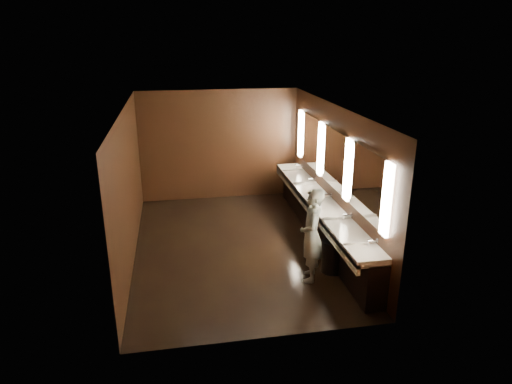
# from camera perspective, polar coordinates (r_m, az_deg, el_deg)

# --- Properties ---
(floor) EXTENTS (6.00, 6.00, 0.00)m
(floor) POSITION_cam_1_polar(r_m,az_deg,el_deg) (9.36, -2.52, -6.78)
(floor) COLOR black
(floor) RESTS_ON ground
(ceiling) EXTENTS (4.00, 6.00, 0.02)m
(ceiling) POSITION_cam_1_polar(r_m,az_deg,el_deg) (8.51, -2.80, 10.40)
(ceiling) COLOR #2D2D2B
(ceiling) RESTS_ON wall_back
(wall_back) EXTENTS (4.00, 0.02, 2.80)m
(wall_back) POSITION_cam_1_polar(r_m,az_deg,el_deg) (11.71, -4.65, 5.84)
(wall_back) COLOR black
(wall_back) RESTS_ON floor
(wall_front) EXTENTS (4.00, 0.02, 2.80)m
(wall_front) POSITION_cam_1_polar(r_m,az_deg,el_deg) (6.09, 1.19, -7.18)
(wall_front) COLOR black
(wall_front) RESTS_ON floor
(wall_left) EXTENTS (0.02, 6.00, 2.80)m
(wall_left) POSITION_cam_1_polar(r_m,az_deg,el_deg) (8.81, -15.65, 0.63)
(wall_left) COLOR black
(wall_left) RESTS_ON floor
(wall_right) EXTENTS (0.02, 6.00, 2.80)m
(wall_right) POSITION_cam_1_polar(r_m,az_deg,el_deg) (9.30, 9.66, 2.05)
(wall_right) COLOR black
(wall_right) RESTS_ON floor
(sink_counter) EXTENTS (0.55, 5.40, 1.01)m
(sink_counter) POSITION_cam_1_polar(r_m,az_deg,el_deg) (9.54, 8.18, -3.20)
(sink_counter) COLOR black
(sink_counter) RESTS_ON floor
(mirror_band) EXTENTS (0.06, 5.03, 1.15)m
(mirror_band) POSITION_cam_1_polar(r_m,az_deg,el_deg) (9.19, 9.66, 4.13)
(mirror_band) COLOR #FAE5C4
(mirror_band) RESTS_ON wall_right
(person) EXTENTS (0.56, 0.70, 1.67)m
(person) POSITION_cam_1_polar(r_m,az_deg,el_deg) (7.90, 6.96, -5.38)
(person) COLOR #7CA9BA
(person) RESTS_ON floor
(trash_bin) EXTENTS (0.46, 0.46, 0.60)m
(trash_bin) POSITION_cam_1_polar(r_m,az_deg,el_deg) (8.41, 9.51, -7.92)
(trash_bin) COLOR black
(trash_bin) RESTS_ON floor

